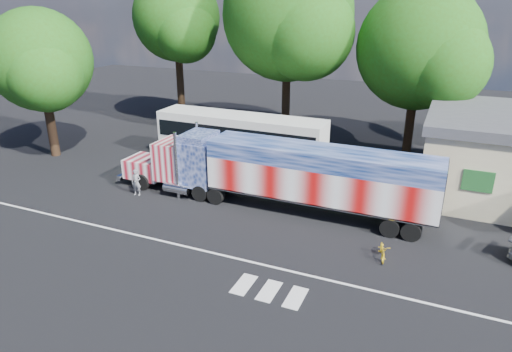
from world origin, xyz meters
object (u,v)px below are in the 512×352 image
at_px(woman, 136,182).
at_px(tree_nw_a, 177,18).
at_px(tree_n_mid, 290,16).
at_px(tree_ne_a, 421,48).
at_px(semi_truck, 279,173).
at_px(tree_w_a, 41,61).
at_px(coach_bus, 241,139).
at_px(bicycle, 383,250).

height_order(woman, tree_nw_a, tree_nw_a).
bearing_deg(tree_n_mid, tree_ne_a, 0.71).
distance_m(woman, tree_n_mid, 18.86).
relative_size(semi_truck, tree_n_mid, 1.27).
bearing_deg(woman, tree_w_a, 151.83).
xyz_separation_m(semi_truck, tree_w_a, (-19.72, 1.96, 5.19)).
bearing_deg(semi_truck, tree_nw_a, 137.13).
relative_size(coach_bus, woman, 7.44).
distance_m(tree_n_mid, tree_ne_a, 10.68).
relative_size(bicycle, tree_nw_a, 0.11).
distance_m(semi_truck, tree_nw_a, 22.84).
xyz_separation_m(woman, tree_n_mid, (4.51, 15.64, 9.54)).
bearing_deg(tree_nw_a, bicycle, -38.79).
xyz_separation_m(coach_bus, tree_nw_a, (-10.37, 8.48, 8.09)).
distance_m(coach_bus, tree_n_mid, 11.42).
distance_m(coach_bus, tree_nw_a, 15.65).
height_order(tree_w_a, tree_ne_a, tree_ne_a).
xyz_separation_m(woman, tree_w_a, (-10.81, 3.87, 6.54)).
relative_size(tree_n_mid, tree_nw_a, 1.12).
xyz_separation_m(tree_nw_a, tree_ne_a, (21.79, -0.75, -1.79)).
xyz_separation_m(coach_bus, bicycle, (12.07, -9.56, -1.52)).
bearing_deg(tree_nw_a, coach_bus, -39.26).
distance_m(coach_bus, tree_w_a, 15.92).
distance_m(tree_nw_a, tree_ne_a, 21.87).
relative_size(woman, bicycle, 1.09).
height_order(tree_w_a, tree_n_mid, tree_n_mid).
xyz_separation_m(semi_truck, coach_bus, (-5.36, 6.12, -0.27)).
height_order(semi_truck, coach_bus, semi_truck).
distance_m(bicycle, tree_nw_a, 30.36).
height_order(semi_truck, bicycle, semi_truck).
relative_size(woman, tree_n_mid, 0.11).
bearing_deg(bicycle, tree_w_a, 155.32).
height_order(bicycle, tree_n_mid, tree_n_mid).
bearing_deg(semi_truck, woman, -167.89).
bearing_deg(coach_bus, tree_nw_a, 140.74).
distance_m(tree_w_a, tree_n_mid, 19.54).
bearing_deg(tree_ne_a, semi_truck, -113.61).
distance_m(bicycle, tree_w_a, 27.87).
relative_size(semi_truck, tree_ne_a, 1.56).
xyz_separation_m(tree_n_mid, tree_ne_a, (10.46, 0.13, -2.16)).
relative_size(woman, tree_nw_a, 0.12).
bearing_deg(bicycle, tree_ne_a, 79.05).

